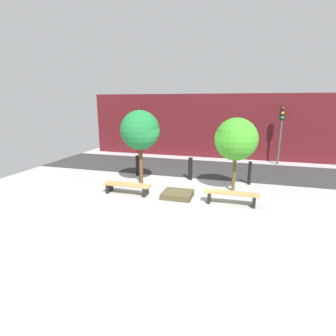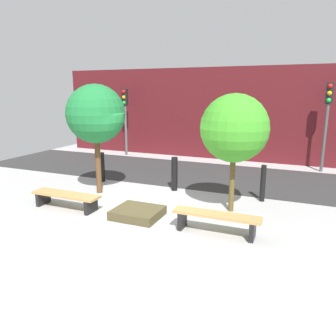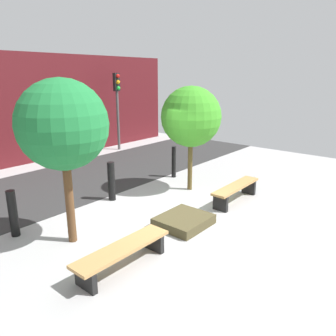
{
  "view_description": "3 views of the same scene",
  "coord_description": "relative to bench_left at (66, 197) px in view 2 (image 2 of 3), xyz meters",
  "views": [
    {
      "loc": [
        2.36,
        -9.82,
        3.68
      ],
      "look_at": [
        -0.48,
        -0.0,
        1.08
      ],
      "focal_mm": 28.0,
      "sensor_mm": 36.0,
      "label": 1
    },
    {
      "loc": [
        3.74,
        -7.2,
        3.11
      ],
      "look_at": [
        0.5,
        0.48,
        1.15
      ],
      "focal_mm": 35.0,
      "sensor_mm": 36.0,
      "label": 2
    },
    {
      "loc": [
        -5.56,
        -4.47,
        3.37
      ],
      "look_at": [
        0.31,
        0.42,
        1.18
      ],
      "focal_mm": 35.0,
      "sensor_mm": 36.0,
      "label": 3
    }
  ],
  "objects": [
    {
      "name": "bollard_center",
      "position": [
        4.81,
        2.7,
        0.22
      ],
      "size": [
        0.15,
        0.15,
        1.06
      ],
      "primitive_type": "cylinder",
      "color": "black",
      "rests_on": "ground"
    },
    {
      "name": "tree_behind_right_bench",
      "position": [
        4.16,
        1.55,
        1.88
      ],
      "size": [
        1.73,
        1.73,
        3.07
      ],
      "color": "brown",
      "rests_on": "ground"
    },
    {
      "name": "traffic_light_mid_west",
      "position": [
        6.51,
        7.31,
        2.07
      ],
      "size": [
        0.28,
        0.27,
        3.43
      ],
      "color": "#4A4A4A",
      "rests_on": "ground"
    },
    {
      "name": "road_strip",
      "position": [
        2.08,
        4.99,
        -0.31
      ],
      "size": [
        18.0,
        4.08,
        0.01
      ],
      "primitive_type": "cube",
      "color": "#2F2F2F",
      "rests_on": "ground"
    },
    {
      "name": "bench_right",
      "position": [
        4.16,
        0.0,
        0.03
      ],
      "size": [
        1.96,
        0.41,
        0.47
      ],
      "rotation": [
        0.0,
        0.0,
        0.01
      ],
      "color": "black",
      "rests_on": "ground"
    },
    {
      "name": "tree_behind_left_bench",
      "position": [
        0.0,
        1.55,
        2.12
      ],
      "size": [
        1.76,
        1.76,
        3.33
      ],
      "color": "brown",
      "rests_on": "ground"
    },
    {
      "name": "bench_left",
      "position": [
        0.0,
        0.0,
        0.0
      ],
      "size": [
        1.98,
        0.49,
        0.42
      ],
      "rotation": [
        0.0,
        0.0,
        -0.01
      ],
      "color": "black",
      "rests_on": "ground"
    },
    {
      "name": "ground_plane",
      "position": [
        2.08,
        0.51,
        -0.31
      ],
      "size": [
        18.0,
        18.0,
        0.0
      ],
      "primitive_type": "plane",
      "color": "#A4A4A4"
    },
    {
      "name": "bollard_far_left",
      "position": [
        -0.66,
        2.7,
        0.2
      ],
      "size": [
        0.19,
        0.19,
        1.03
      ],
      "primitive_type": "cylinder",
      "color": "black",
      "rests_on": "ground"
    },
    {
      "name": "planter_bed",
      "position": [
        2.08,
        0.2,
        -0.2
      ],
      "size": [
        1.17,
        1.03,
        0.22
      ],
      "primitive_type": "cube",
      "color": "#4A4127",
      "rests_on": "ground"
    },
    {
      "name": "bollard_left",
      "position": [
        2.08,
        2.7,
        0.23
      ],
      "size": [
        0.2,
        0.2,
        1.08
      ],
      "primitive_type": "cylinder",
      "color": "black",
      "rests_on": "ground"
    },
    {
      "name": "building_facade",
      "position": [
        2.08,
        8.39,
        1.77
      ],
      "size": [
        16.2,
        0.5,
        4.17
      ],
      "primitive_type": "cube",
      "color": "#511419",
      "rests_on": "ground"
    },
    {
      "name": "traffic_light_west",
      "position": [
        -2.35,
        7.31,
        1.93
      ],
      "size": [
        0.28,
        0.27,
        3.22
      ],
      "color": "#5A5A5A",
      "rests_on": "ground"
    }
  ]
}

